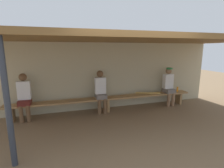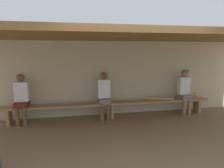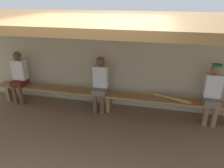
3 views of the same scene
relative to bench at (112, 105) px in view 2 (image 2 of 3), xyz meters
name	(u,v)px [view 2 (image 2 of 3)]	position (x,y,z in m)	size (l,w,h in m)	color
ground_plane	(125,143)	(0.00, -1.55, -0.39)	(24.00, 24.00, 0.00)	brown
back_wall	(109,78)	(0.00, 0.45, 0.71)	(8.00, 0.20, 2.20)	#B7AD8C
dugout_roof	(118,36)	(0.00, -0.85, 1.87)	(8.00, 2.80, 0.12)	brown
bench	(112,105)	(0.00, 0.00, 0.00)	(6.00, 0.36, 0.46)	#9E7547
player_rightmost	(104,93)	(-0.21, 0.00, 0.34)	(0.34, 0.42, 1.34)	slate
player_shirtless_tan	(21,97)	(-2.40, 0.00, 0.34)	(0.34, 0.42, 1.34)	#591E19
player_in_red	(185,90)	(2.28, 0.00, 0.36)	(0.34, 0.42, 1.34)	slate
water_bottle_blue	(196,95)	(2.69, 0.03, 0.17)	(0.07, 0.07, 0.20)	orange
baseball_bat	(159,99)	(1.46, 0.00, 0.11)	(0.07, 0.07, 0.84)	tan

